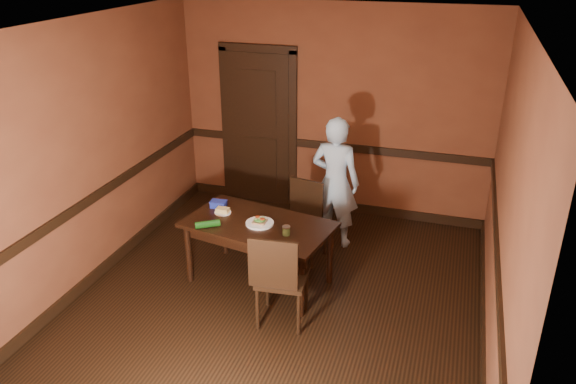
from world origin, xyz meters
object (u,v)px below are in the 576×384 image
Objects in this scene: dining_table at (259,253)px; chair_near at (282,276)px; cheese_saucer at (223,211)px; chair_far at (305,223)px; sauce_jar at (286,230)px; food_tub at (218,204)px; person at (335,182)px; sandwich_plate at (260,222)px.

chair_near reaches higher than dining_table.
cheese_saucer is at bearing -42.60° from chair_near.
chair_far is 4.97× the size of cheese_saucer.
dining_table is at bearing -106.38° from chair_far.
sauce_jar is at bearing -18.13° from cheese_saucer.
chair_far is at bearing 19.87° from food_tub.
chair_far is 0.61m from person.
sauce_jar is 0.52× the size of cheese_saucer.
chair_far reaches higher than food_tub.
food_tub is at bearing 167.91° from dining_table.
food_tub is at bearing 157.14° from sauce_jar.
chair_near reaches higher than cheese_saucer.
chair_near is 1.13m from cheese_saucer.
chair_far is 1.19m from chair_near.
food_tub is (-0.86, -0.40, 0.29)m from chair_far.
sauce_jar is 0.83m from cheese_saucer.
dining_table is at bearing -13.81° from cheese_saucer.
sandwich_plate is at bearing -104.22° from chair_far.
chair_far reaches higher than cheese_saucer.
sauce_jar is (-0.20, -1.22, -0.04)m from person.
chair_near is 1.28m from food_tub.
chair_near is 0.49m from sauce_jar.
food_tub reaches higher than cheese_saucer.
dining_table is 8.21× the size of food_tub.
person is 1.24m from sauce_jar.
person is at bearing -99.65° from chair_near.
dining_table is 1.68× the size of chair_far.
chair_near reaches higher than sandwich_plate.
dining_table is 0.71m from chair_far.
cheese_saucer is at bearing 165.00° from sandwich_plate.
person reaches higher than dining_table.
person is at bearing 72.99° from chair_far.
chair_near is at bearing -73.63° from chair_far.
chair_far is 0.56× the size of person.
sandwich_plate is 0.61m from food_tub.
sandwich_plate is 0.48m from cheese_saucer.
cheese_saucer is at bearing 176.68° from dining_table.
sauce_jar is at bearing -12.82° from dining_table.
sauce_jar is at bearing -28.02° from food_tub.
food_tub is (-1.09, -0.85, -0.05)m from person.
chair_far is (0.32, 0.63, 0.09)m from dining_table.
chair_far is 3.06× the size of sandwich_plate.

